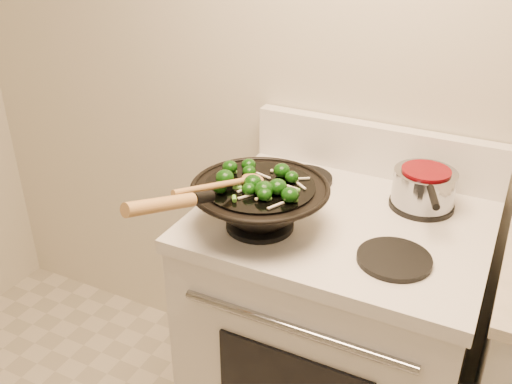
% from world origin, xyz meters
% --- Properties ---
extents(stove, '(0.78, 0.67, 1.08)m').
position_xyz_m(stove, '(-0.08, 1.17, 0.47)').
color(stove, white).
rests_on(stove, ground).
extents(wok, '(0.36, 0.59, 0.23)m').
position_xyz_m(wok, '(-0.26, 1.02, 0.99)').
color(wok, black).
rests_on(wok, stove).
extents(stirfry, '(0.25, 0.21, 0.04)m').
position_xyz_m(stirfry, '(-0.26, 1.01, 1.06)').
color(stirfry, '#0C3508').
rests_on(stirfry, wok).
extents(wooden_spoon, '(0.12, 0.29, 0.08)m').
position_xyz_m(wooden_spoon, '(-0.31, 0.96, 1.07)').
color(wooden_spoon, '#B17E45').
rests_on(wooden_spoon, wok).
extents(saucepan, '(0.17, 0.27, 0.10)m').
position_xyz_m(saucepan, '(0.10, 1.32, 0.98)').
color(saucepan, '#919399').
rests_on(saucepan, stove).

